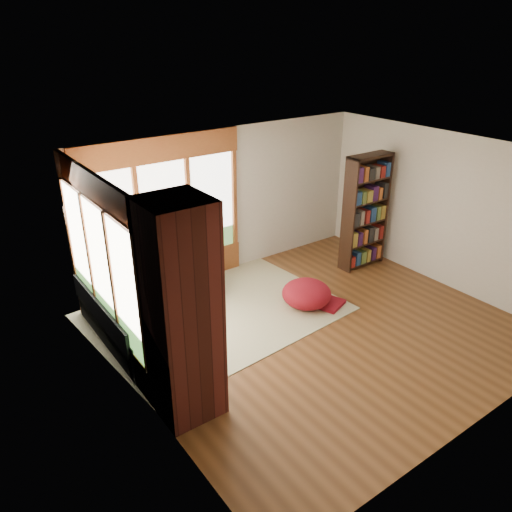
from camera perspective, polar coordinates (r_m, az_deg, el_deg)
floor at (r=7.60m, az=7.15°, el=-8.23°), size 5.50×5.50×0.00m
ceiling at (r=6.56m, az=8.37°, el=11.16°), size 5.50×5.50×0.00m
wall_back at (r=8.82m, az=-3.42°, el=6.15°), size 5.50×0.04×2.60m
wall_front at (r=5.66m, az=25.28°, el=-7.75°), size 5.50×0.04×2.60m
wall_left at (r=5.64m, az=-13.35°, el=-5.96°), size 0.04×5.00×2.60m
wall_right at (r=8.98m, az=20.73°, el=4.90°), size 0.04×5.00×2.60m
windows_back at (r=8.24m, az=-10.38°, el=4.77°), size 2.82×0.10×1.90m
windows_left at (r=6.64m, az=-17.28°, el=-1.06°), size 0.10×2.62×1.90m
roller_blind at (r=7.24m, az=-19.69°, el=4.21°), size 0.03×0.72×0.90m
brick_chimney at (r=5.48m, az=-8.52°, el=-6.49°), size 0.70×0.70×2.60m
sectional_sofa at (r=7.76m, az=-12.26°, el=-5.28°), size 2.20×2.20×0.80m
area_rug at (r=7.96m, az=-4.75°, el=-6.39°), size 3.90×3.10×0.01m
bookshelf at (r=9.27m, az=12.39°, el=4.93°), size 0.90×0.30×2.10m
pouf at (r=8.05m, az=5.81°, el=-4.23°), size 0.99×0.99×0.43m
dog_tan at (r=7.86m, az=-11.01°, el=-0.67°), size 1.06×0.84×0.52m
dog_brindle at (r=7.12m, az=-14.57°, el=-4.43°), size 0.49×0.76×0.41m
throw_pillows at (r=7.61m, az=-12.15°, el=-1.81°), size 1.98×1.68×0.45m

